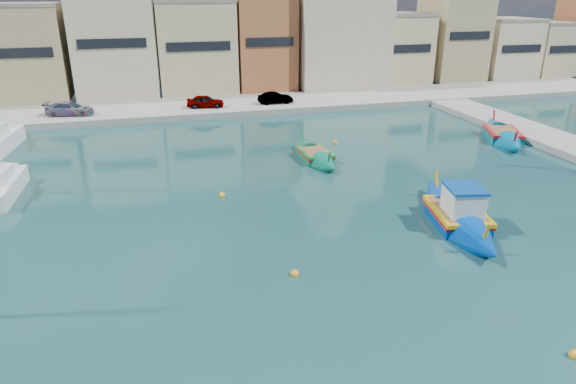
{
  "coord_description": "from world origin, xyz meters",
  "views": [
    {
      "loc": [
        -11.24,
        -16.97,
        10.87
      ],
      "look_at": [
        -4.87,
        6.0,
        1.4
      ],
      "focal_mm": 32.0,
      "sensor_mm": 36.0,
      "label": 1
    }
  ],
  "objects": [
    {
      "name": "church_block",
      "position": [
        10.0,
        40.0,
        8.41
      ],
      "size": [
        10.0,
        10.0,
        19.1
      ],
      "color": "beige",
      "rests_on": "ground"
    },
    {
      "name": "yacht_north",
      "position": [
        -22.04,
        24.68,
        0.49
      ],
      "size": [
        3.67,
        9.6,
        12.51
      ],
      "color": "white",
      "rests_on": "ground"
    },
    {
      "name": "parked_cars",
      "position": [
        -9.7,
        30.5,
        1.17
      ],
      "size": [
        22.23,
        2.33,
        1.17
      ],
      "color": "#4C1919",
      "rests_on": "north_quay"
    },
    {
      "name": "mooring_buoys",
      "position": [
        0.88,
        4.48,
        0.08
      ],
      "size": [
        21.45,
        25.08,
        0.36
      ],
      "color": "#FEAC1A",
      "rests_on": "ground"
    },
    {
      "name": "luzzu_green",
      "position": [
        -0.56,
        14.7,
        0.24
      ],
      "size": [
        2.07,
        7.23,
        2.26
      ],
      "color": "#0A7153",
      "rests_on": "ground"
    },
    {
      "name": "north_quay",
      "position": [
        0.0,
        32.0,
        0.3
      ],
      "size": [
        80.0,
        8.0,
        0.6
      ],
      "primitive_type": "cube",
      "color": "gray",
      "rests_on": "ground"
    },
    {
      "name": "north_townhouses",
      "position": [
        6.68,
        39.36,
        5.0
      ],
      "size": [
        83.2,
        7.87,
        10.19
      ],
      "color": "tan",
      "rests_on": "ground"
    },
    {
      "name": "luzzu_blue_cabin",
      "position": [
        2.98,
        3.04,
        0.4
      ],
      "size": [
        4.15,
        9.52,
        3.28
      ],
      "color": "#003EA7",
      "rests_on": "ground"
    },
    {
      "name": "luzzu_cyan_mid",
      "position": [
        15.0,
        15.63,
        0.29
      ],
      "size": [
        5.68,
        9.37,
        2.74
      ],
      "color": "#006F9F",
      "rests_on": "ground"
    },
    {
      "name": "yacht_midnorth",
      "position": [
        -19.79,
        14.73,
        0.42
      ],
      "size": [
        2.6,
        7.64,
        10.71
      ],
      "color": "white",
      "rests_on": "ground"
    },
    {
      "name": "ground",
      "position": [
        0.0,
        0.0,
        0.0
      ],
      "size": [
        160.0,
        160.0,
        0.0
      ],
      "primitive_type": "plane",
      "color": "#13383B",
      "rests_on": "ground"
    }
  ]
}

